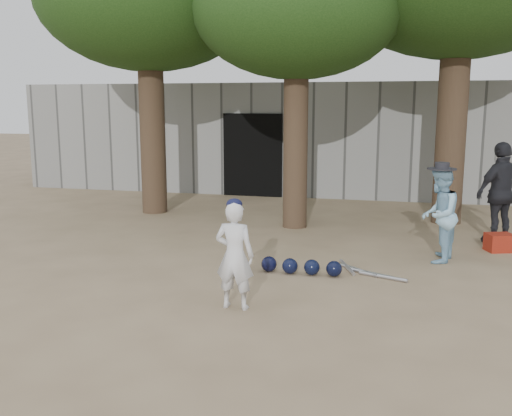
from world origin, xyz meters
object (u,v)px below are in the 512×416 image
(spectator_blue, at_px, (439,215))
(spectator_dark, at_px, (501,193))
(red_bag, at_px, (499,242))
(boy_player, at_px, (235,256))

(spectator_blue, bearing_deg, spectator_dark, 156.83)
(spectator_blue, relative_size, red_bag, 3.56)
(boy_player, distance_m, red_bag, 5.15)
(boy_player, relative_size, spectator_blue, 0.88)
(boy_player, relative_size, red_bag, 3.12)
(boy_player, xyz_separation_m, spectator_dark, (3.63, 4.32, 0.24))
(boy_player, height_order, red_bag, boy_player)
(boy_player, bearing_deg, red_bag, -131.43)
(boy_player, bearing_deg, spectator_dark, -127.52)
(spectator_blue, distance_m, red_bag, 1.52)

